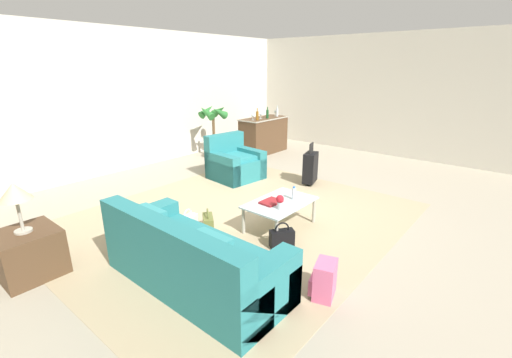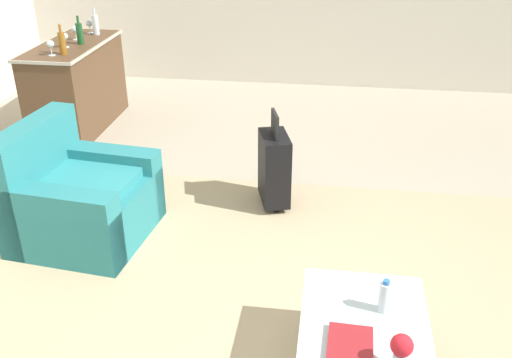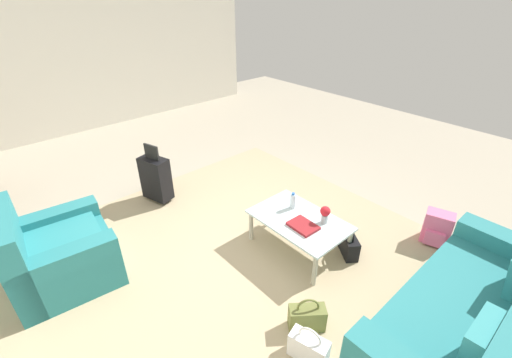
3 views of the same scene
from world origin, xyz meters
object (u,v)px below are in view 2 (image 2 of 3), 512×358
wine_bottle_green (80,33)px  wine_glass_leftmost (50,45)px  coffee_table (364,341)px  wine_bottle_amber (62,43)px  wine_glass_left_of_centre (64,37)px  wine_glass_rightmost (89,24)px  wine_bottle_clear (96,24)px  suitcase_black (274,167)px  flower_vase (401,350)px  water_bottle (385,297)px  coffee_table_book (350,347)px  bar_console (77,85)px  armchair (76,201)px  wine_glass_right_of_centre (75,30)px

wine_bottle_green → wine_glass_leftmost: bearing=169.0°
coffee_table → wine_bottle_amber: bearing=44.1°
wine_bottle_green → wine_glass_left_of_centre: bearing=149.0°
wine_glass_rightmost → wine_bottle_clear: bearing=-118.9°
suitcase_black → flower_vase: bearing=-159.0°
water_bottle → coffee_table_book: water_bottle is taller
wine_glass_rightmost → wine_bottle_amber: 0.92m
bar_console → wine_bottle_green: wine_bottle_green is taller
wine_glass_leftmost → wine_glass_rightmost: 0.98m
coffee_table_book → wine_bottle_green: bearing=40.8°
armchair → coffee_table: (-1.31, -2.17, 0.06)m
flower_vase → wine_glass_left_of_centre: wine_glass_left_of_centre is taller
water_bottle → wine_glass_left_of_centre: size_ratio=1.32×
wine_glass_left_of_centre → wine_bottle_clear: (0.60, -0.10, 0.01)m
wine_glass_rightmost → wine_glass_right_of_centre: bearing=175.1°
water_bottle → wine_bottle_clear: 4.87m
wine_glass_leftmost → suitcase_black: wine_glass_leftmost is taller
wine_glass_left_of_centre → water_bottle: bearing=-134.6°
water_bottle → wine_glass_left_of_centre: wine_glass_left_of_centre is taller
wine_glass_left_of_centre → coffee_table: bearing=-137.3°
water_bottle → wine_glass_rightmost: wine_glass_rightmost is taller
wine_glass_leftmost → coffee_table: bearing=-134.4°
water_bottle → wine_glass_rightmost: size_ratio=1.32×
wine_bottle_green → bar_console: bearing=89.4°
armchair → wine_glass_leftmost: size_ratio=6.72×
suitcase_black → armchair: bearing=115.1°
flower_vase → suitcase_black: bearing=21.0°
bar_console → wine_bottle_clear: size_ratio=4.81×
flower_vase → wine_bottle_green: size_ratio=0.68×
wine_glass_leftmost → wine_bottle_clear: bearing=-5.9°
water_bottle → wine_bottle_clear: bearing=39.5°
coffee_table → bar_console: (3.50, 3.10, 0.13)m
wine_glass_leftmost → suitcase_black: bearing=-113.0°
water_bottle → wine_glass_left_of_centre: 4.50m
wine_glass_left_of_centre → wine_bottle_green: 0.19m
wine_bottle_green → suitcase_black: bearing=-123.3°
wine_bottle_green → wine_bottle_clear: 0.44m
water_bottle → suitcase_black: bearing=24.0°
coffee_table → wine_glass_right_of_centre: bearing=40.3°
wine_glass_left_of_centre → wine_glass_rightmost: (0.66, 0.00, 0.00)m
coffee_table_book → flower_vase: (-0.10, -0.23, 0.11)m
wine_glass_right_of_centre → wine_bottle_clear: (0.27, -0.13, 0.01)m
bar_console → wine_glass_left_of_centre: bearing=-171.5°
wine_glass_leftmost → wine_bottle_clear: size_ratio=0.51×
armchair → bar_console: 2.39m
flower_vase → wine_bottle_green: wine_bottle_green is taller
wine_bottle_green → wine_glass_right_of_centre: bearing=37.4°
wine_glass_left_of_centre → wine_bottle_amber: (-0.26, -0.10, 0.01)m
wine_bottle_amber → suitcase_black: size_ratio=0.35×
wine_glass_leftmost → wine_glass_rightmost: size_ratio=1.00×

